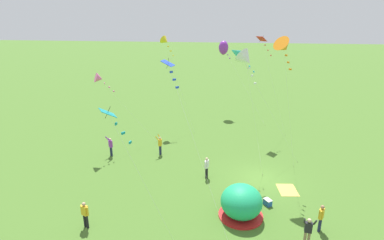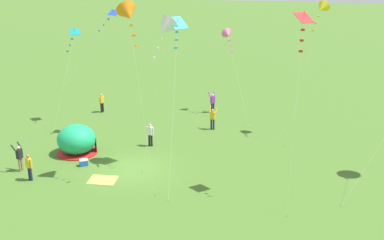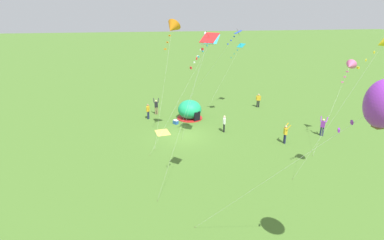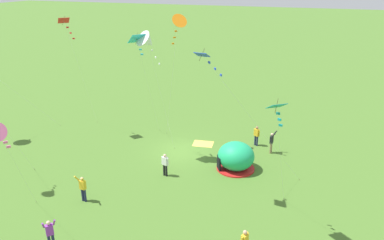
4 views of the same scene
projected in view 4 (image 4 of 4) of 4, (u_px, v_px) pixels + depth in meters
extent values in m
plane|color=#477028|center=(181.00, 151.00, 30.60)|extent=(300.00, 300.00, 0.00)
ellipsoid|color=#1EAD6B|center=(236.00, 156.00, 27.40)|extent=(2.70, 2.60, 2.10)
cylinder|color=red|center=(235.00, 168.00, 27.77)|extent=(2.81, 2.81, 0.10)
cube|color=black|center=(219.00, 163.00, 27.38)|extent=(0.50, 0.76, 1.10)
cube|color=gold|center=(203.00, 144.00, 31.86)|extent=(1.87, 1.53, 0.01)
cube|color=#2659B2|center=(223.00, 153.00, 29.72)|extent=(0.63, 0.60, 0.38)
cube|color=white|center=(223.00, 151.00, 29.64)|extent=(0.64, 0.61, 0.06)
cylinder|color=#8C7251|center=(271.00, 147.00, 30.20)|extent=(0.15, 0.15, 0.88)
cylinder|color=#8C7251|center=(271.00, 148.00, 30.03)|extent=(0.15, 0.15, 0.88)
cube|color=black|center=(272.00, 139.00, 29.85)|extent=(0.27, 0.40, 0.60)
sphere|color=beige|center=(272.00, 134.00, 29.69)|extent=(0.22, 0.22, 0.22)
cylinder|color=black|center=(275.00, 133.00, 29.85)|extent=(0.38, 0.12, 0.50)
cylinder|color=black|center=(273.00, 136.00, 29.40)|extent=(0.39, 0.18, 0.50)
cube|color=purple|center=(49.00, 230.00, 19.28)|extent=(0.43, 0.44, 0.60)
sphere|color=beige|center=(48.00, 223.00, 19.12)|extent=(0.22, 0.22, 0.22)
cylinder|color=purple|center=(54.00, 222.00, 19.10)|extent=(0.37, 0.28, 0.50)
cylinder|color=purple|center=(43.00, 225.00, 18.87)|extent=(0.30, 0.35, 0.50)
cube|color=gold|center=(245.00, 239.00, 18.57)|extent=(0.35, 0.44, 0.60)
sphere|color=tan|center=(245.00, 232.00, 18.41)|extent=(0.22, 0.22, 0.22)
cylinder|color=gold|center=(247.00, 237.00, 18.75)|extent=(0.09, 0.09, 0.58)
cylinder|color=black|center=(164.00, 170.00, 26.72)|extent=(0.15, 0.15, 0.88)
cylinder|color=black|center=(166.00, 171.00, 26.62)|extent=(0.15, 0.15, 0.88)
cube|color=white|center=(165.00, 161.00, 26.40)|extent=(0.42, 0.32, 0.60)
sphere|color=beige|center=(165.00, 155.00, 26.24)|extent=(0.22, 0.22, 0.22)
cylinder|color=white|center=(162.00, 160.00, 26.52)|extent=(0.09, 0.09, 0.58)
cylinder|color=white|center=(168.00, 162.00, 26.28)|extent=(0.09, 0.09, 0.58)
cylinder|color=#1E2347|center=(257.00, 141.00, 31.36)|extent=(0.15, 0.15, 0.88)
cylinder|color=#1E2347|center=(255.00, 140.00, 31.49)|extent=(0.15, 0.15, 0.88)
cube|color=gold|center=(257.00, 132.00, 31.15)|extent=(0.45, 0.38, 0.60)
sphere|color=#9E7051|center=(257.00, 128.00, 31.00)|extent=(0.22, 0.22, 0.22)
cylinder|color=gold|center=(259.00, 133.00, 30.99)|extent=(0.09, 0.09, 0.58)
cylinder|color=gold|center=(254.00, 132.00, 31.32)|extent=(0.09, 0.09, 0.58)
cylinder|color=#1E2347|center=(85.00, 195.00, 23.63)|extent=(0.15, 0.15, 0.88)
cylinder|color=#1E2347|center=(83.00, 195.00, 23.71)|extent=(0.15, 0.15, 0.88)
cube|color=gold|center=(83.00, 185.00, 23.40)|extent=(0.40, 0.28, 0.60)
sphere|color=tan|center=(82.00, 179.00, 23.24)|extent=(0.22, 0.22, 0.22)
cylinder|color=gold|center=(83.00, 180.00, 23.00)|extent=(0.11, 0.38, 0.50)
cylinder|color=gold|center=(77.00, 179.00, 23.21)|extent=(0.19, 0.39, 0.50)
cylinder|color=silver|center=(20.00, 173.00, 20.18)|extent=(2.84, 4.18, 6.93)
cylinder|color=brown|center=(36.00, 202.00, 23.69)|extent=(0.03, 0.03, 0.06)
cube|color=pink|center=(2.00, 138.00, 17.21)|extent=(0.20, 0.15, 0.12)
cube|color=pink|center=(5.00, 142.00, 17.68)|extent=(0.18, 0.19, 0.12)
cube|color=pink|center=(8.00, 147.00, 18.16)|extent=(0.17, 0.19, 0.12)
cylinder|color=silver|center=(10.00, 88.00, 32.58)|extent=(5.02, 5.49, 8.46)
cylinder|color=brown|center=(61.00, 125.00, 35.72)|extent=(0.03, 0.03, 0.06)
cylinder|color=brown|center=(34.00, 169.00, 27.67)|extent=(0.03, 0.03, 0.06)
cylinder|color=silver|center=(149.00, 91.00, 30.45)|extent=(1.06, 5.42, 9.28)
cylinder|color=brown|center=(159.00, 130.00, 34.66)|extent=(0.03, 0.03, 0.06)
cube|color=#33B7D1|center=(137.00, 39.00, 26.23)|extent=(1.29, 1.34, 0.67)
cylinder|color=#332314|center=(137.00, 38.00, 26.22)|extent=(0.13, 0.58, 0.74)
cube|color=#33B7D1|center=(139.00, 45.00, 26.80)|extent=(0.21, 0.10, 0.12)
cube|color=#33B7D1|center=(140.00, 49.00, 27.28)|extent=(0.21, 0.12, 0.12)
cube|color=#33B7D1|center=(142.00, 54.00, 27.77)|extent=(0.21, 0.11, 0.12)
cylinder|color=silver|center=(172.00, 84.00, 30.93)|extent=(2.07, 2.03, 10.06)
cylinder|color=brown|center=(166.00, 133.00, 33.95)|extent=(0.03, 0.03, 0.06)
cone|color=orange|center=(178.00, 23.00, 27.90)|extent=(1.77, 1.76, 1.40)
cube|color=orange|center=(176.00, 31.00, 28.43)|extent=(0.20, 0.16, 0.12)
cube|color=orange|center=(174.00, 37.00, 28.88)|extent=(0.20, 0.16, 0.12)
cube|color=orange|center=(173.00, 44.00, 29.32)|extent=(0.15, 0.20, 0.12)
cylinder|color=silver|center=(281.00, 160.00, 21.00)|extent=(0.57, 3.68, 7.52)
cylinder|color=brown|center=(284.00, 200.00, 23.87)|extent=(0.03, 0.03, 0.06)
cube|color=teal|center=(277.00, 106.00, 18.12)|extent=(1.08, 1.06, 0.42)
cylinder|color=#332314|center=(277.00, 106.00, 18.11)|extent=(0.08, 0.39, 0.67)
cube|color=teal|center=(278.00, 113.00, 18.65)|extent=(0.20, 0.07, 0.12)
cube|color=teal|center=(279.00, 119.00, 19.10)|extent=(0.20, 0.15, 0.12)
cube|color=teal|center=(281.00, 125.00, 19.55)|extent=(0.21, 0.09, 0.12)
cylinder|color=silver|center=(82.00, 76.00, 33.30)|extent=(0.04, 3.22, 10.02)
cylinder|color=brown|center=(97.00, 122.00, 36.52)|extent=(0.03, 0.03, 0.06)
cube|color=red|center=(64.00, 20.00, 30.07)|extent=(1.14, 1.15, 0.50)
cylinder|color=#332314|center=(64.00, 20.00, 30.06)|extent=(0.02, 0.45, 0.68)
cube|color=red|center=(67.00, 27.00, 30.62)|extent=(0.21, 0.10, 0.12)
cube|color=red|center=(71.00, 33.00, 31.08)|extent=(0.21, 0.11, 0.12)
cube|color=red|center=(74.00, 38.00, 31.55)|extent=(0.21, 0.10, 0.12)
cylinder|color=silver|center=(162.00, 99.00, 28.76)|extent=(1.15, 1.85, 9.01)
cylinder|color=brown|center=(174.00, 148.00, 31.01)|extent=(0.03, 0.03, 0.06)
cone|color=white|center=(148.00, 42.00, 26.50)|extent=(1.87, 1.96, 1.59)
cube|color=white|center=(152.00, 50.00, 26.93)|extent=(0.17, 0.20, 0.12)
cube|color=white|center=(156.00, 57.00, 27.30)|extent=(0.18, 0.18, 0.12)
cube|color=white|center=(159.00, 64.00, 27.67)|extent=(0.17, 0.19, 0.12)
cylinder|color=silver|center=(257.00, 125.00, 23.43)|extent=(5.76, 4.73, 9.35)
cylinder|color=brown|center=(299.00, 179.00, 26.28)|extent=(0.03, 0.03, 0.06)
cube|color=blue|center=(202.00, 55.00, 20.57)|extent=(0.81, 0.76, 0.34)
cylinder|color=#332314|center=(202.00, 55.00, 20.57)|extent=(0.27, 0.23, 0.67)
cube|color=blue|center=(209.00, 62.00, 20.88)|extent=(0.18, 0.18, 0.12)
cube|color=blue|center=(215.00, 69.00, 21.13)|extent=(0.16, 0.20, 0.12)
cube|color=blue|center=(221.00, 75.00, 21.39)|extent=(0.17, 0.19, 0.12)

